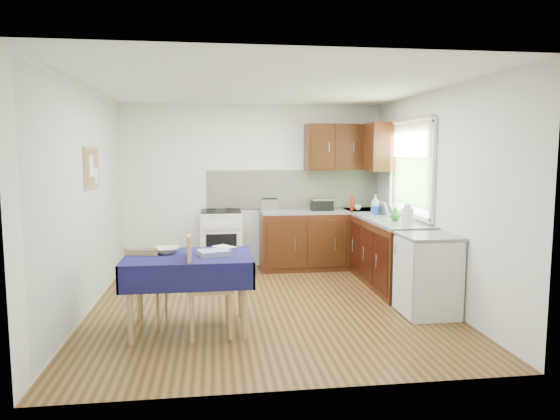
{
  "coord_description": "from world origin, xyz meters",
  "views": [
    {
      "loc": [
        -0.6,
        -5.6,
        1.76
      ],
      "look_at": [
        0.18,
        0.23,
        1.09
      ],
      "focal_mm": 32.0,
      "sensor_mm": 36.0,
      "label": 1
    }
  ],
  "objects": [
    {
      "name": "yellow_packet",
      "position": [
        0.95,
        1.93,
        0.99
      ],
      "size": [
        0.15,
        0.12,
        0.18
      ],
      "primitive_type": "cube",
      "rotation": [
        0.0,
        0.0,
        -0.24
      ],
      "color": "gold",
      "rests_on": "worktop_back"
    },
    {
      "name": "wall_front",
      "position": [
        0.0,
        -2.1,
        1.25
      ],
      "size": [
        4.0,
        0.02,
        2.5
      ],
      "primitive_type": "cube",
      "color": "white",
      "rests_on": "ground"
    },
    {
      "name": "dish_rack",
      "position": [
        1.7,
        0.99,
        0.92
      ],
      "size": [
        0.44,
        0.33,
        0.21
      ],
      "rotation": [
        0.0,
        0.0,
        0.13
      ],
      "color": "#929297",
      "rests_on": "worktop_right"
    },
    {
      "name": "worktop_right",
      "position": [
        1.7,
        0.65,
        0.88
      ],
      "size": [
        0.6,
        1.7,
        0.04
      ],
      "primitive_type": "cube",
      "color": "slate",
      "rests_on": "base_cabinets"
    },
    {
      "name": "base_cabinets",
      "position": [
        1.36,
        1.26,
        0.43
      ],
      "size": [
        1.9,
        2.3,
        0.86
      ],
      "color": "black",
      "rests_on": "ground"
    },
    {
      "name": "cup",
      "position": [
        1.56,
        1.69,
        0.94
      ],
      "size": [
        0.15,
        0.15,
        0.09
      ],
      "primitive_type": "imported",
      "rotation": [
        0.0,
        0.0,
        0.43
      ],
      "color": "silver",
      "rests_on": "worktop_back"
    },
    {
      "name": "soap_bottle_b",
      "position": [
        1.6,
        0.95,
        1.01
      ],
      "size": [
        0.14,
        0.14,
        0.21
      ],
      "primitive_type": "imported",
      "rotation": [
        0.0,
        0.0,
        2.31
      ],
      "color": "blue",
      "rests_on": "worktop_right"
    },
    {
      "name": "soap_bottle_a",
      "position": [
        1.59,
        0.96,
        1.05
      ],
      "size": [
        0.16,
        0.16,
        0.3
      ],
      "primitive_type": "imported",
      "rotation": [
        0.0,
        0.0,
        0.83
      ],
      "color": "silver",
      "rests_on": "worktop_right"
    },
    {
      "name": "sauce_bottle",
      "position": [
        1.46,
        1.66,
        1.01
      ],
      "size": [
        0.05,
        0.05,
        0.23
      ],
      "primitive_type": "cylinder",
      "color": "#AF1E0E",
      "rests_on": "worktop_back"
    },
    {
      "name": "stove",
      "position": [
        -0.5,
        1.8,
        0.46
      ],
      "size": [
        0.6,
        0.61,
        0.92
      ],
      "color": "silver",
      "rests_on": "ground"
    },
    {
      "name": "book",
      "position": [
        -0.56,
        -0.4,
        0.77
      ],
      "size": [
        0.27,
        0.28,
        0.02
      ],
      "primitive_type": "imported",
      "rotation": [
        0.0,
        0.0,
        0.64
      ],
      "color": "white",
      "rests_on": "dining_table"
    },
    {
      "name": "tea_towel",
      "position": [
        -0.61,
        -0.72,
        0.78
      ],
      "size": [
        0.34,
        0.3,
        0.05
      ],
      "primitive_type": "cube",
      "rotation": [
        0.0,
        0.0,
        0.26
      ],
      "color": "navy",
      "rests_on": "dining_table"
    },
    {
      "name": "ceiling",
      "position": [
        0.0,
        0.0,
        2.5
      ],
      "size": [
        4.0,
        4.2,
        0.02
      ],
      "primitive_type": "cube",
      "color": "white",
      "rests_on": "wall_back"
    },
    {
      "name": "worktop_back",
      "position": [
        1.05,
        1.8,
        0.88
      ],
      "size": [
        1.9,
        0.6,
        0.04
      ],
      "primitive_type": "cube",
      "color": "slate",
      "rests_on": "base_cabinets"
    },
    {
      "name": "chair_far",
      "position": [
        -1.3,
        -0.51,
        0.44
      ],
      "size": [
        0.43,
        0.43,
        0.84
      ],
      "rotation": [
        0.0,
        0.0,
        2.95
      ],
      "color": "tan",
      "rests_on": "ground"
    },
    {
      "name": "kettle",
      "position": [
        1.76,
        0.22,
        1.01
      ],
      "size": [
        0.15,
        0.15,
        0.25
      ],
      "color": "silver",
      "rests_on": "worktop_right"
    },
    {
      "name": "dining_table",
      "position": [
        -0.85,
        -0.68,
        0.65
      ],
      "size": [
        1.25,
        0.85,
        0.76
      ],
      "rotation": [
        0.0,
        0.0,
        -0.19
      ],
      "color": "#110F3C",
      "rests_on": "ground"
    },
    {
      "name": "wall_right",
      "position": [
        2.0,
        0.0,
        1.25
      ],
      "size": [
        0.02,
        4.2,
        2.5
      ],
      "primitive_type": "cube",
      "color": "white",
      "rests_on": "ground"
    },
    {
      "name": "toaster",
      "position": [
        0.22,
        1.72,
        0.99
      ],
      "size": [
        0.26,
        0.16,
        0.2
      ],
      "rotation": [
        0.0,
        0.0,
        -0.14
      ],
      "color": "#B9B8BD",
      "rests_on": "worktop_back"
    },
    {
      "name": "wall_left",
      "position": [
        -2.0,
        0.0,
        1.25
      ],
      "size": [
        0.02,
        4.2,
        2.5
      ],
      "primitive_type": "cube",
      "color": "silver",
      "rests_on": "ground"
    },
    {
      "name": "fridge",
      "position": [
        1.7,
        -0.55,
        0.44
      ],
      "size": [
        0.58,
        0.6,
        0.89
      ],
      "color": "silver",
      "rests_on": "ground"
    },
    {
      "name": "plate_bowl",
      "position": [
        -1.08,
        -0.55,
        0.79
      ],
      "size": [
        0.25,
        0.25,
        0.06
      ],
      "primitive_type": "imported",
      "rotation": [
        0.0,
        0.0,
        -0.0
      ],
      "color": "beige",
      "rests_on": "dining_table"
    },
    {
      "name": "corkboard",
      "position": [
        -1.97,
        0.3,
        1.6
      ],
      "size": [
        0.04,
        0.62,
        0.47
      ],
      "color": "tan",
      "rests_on": "wall_left"
    },
    {
      "name": "floor",
      "position": [
        0.0,
        0.0,
        0.0
      ],
      "size": [
        4.2,
        4.2,
        0.0
      ],
      "primitive_type": "plane",
      "color": "#432812",
      "rests_on": "ground"
    },
    {
      "name": "soap_bottle_c",
      "position": [
        1.71,
        0.49,
        0.98
      ],
      "size": [
        0.15,
        0.15,
        0.17
      ],
      "primitive_type": "imported",
      "rotation": [
        0.0,
        0.0,
        3.28
      ],
      "color": "#268D27",
      "rests_on": "worktop_right"
    },
    {
      "name": "upper_cabinets",
      "position": [
        1.52,
        1.8,
        1.85
      ],
      "size": [
        1.2,
        0.85,
        0.7
      ],
      "color": "black",
      "rests_on": "wall_back"
    },
    {
      "name": "window",
      "position": [
        1.97,
        0.7,
        1.65
      ],
      "size": [
        0.04,
        1.48,
        1.26
      ],
      "color": "#2B5322",
      "rests_on": "wall_right"
    },
    {
      "name": "sandwich_press",
      "position": [
        1.02,
        1.77,
        0.99
      ],
      "size": [
        0.31,
        0.27,
        0.18
      ],
      "rotation": [
        0.0,
        0.0,
        -0.17
      ],
      "color": "black",
      "rests_on": "worktop_back"
    },
    {
      "name": "splashback",
      "position": [
        0.65,
        2.08,
        1.2
      ],
      "size": [
        2.7,
        0.02,
        0.6
      ],
      "primitive_type": "cube",
      "color": "beige",
      "rests_on": "wall_back"
    },
    {
      "name": "spice_jar",
      "position": [
        -0.86,
        -0.62,
        0.8
      ],
      "size": [
        0.04,
        0.04,
        0.08
      ],
      "primitive_type": "cylinder",
      "color": "#227E28",
      "rests_on": "dining_table"
    },
    {
      "name": "chair_near",
      "position": [
        -0.7,
        -0.85,
        0.53
      ],
      "size": [
        0.46,
        0.46,
        1.0
      ],
      "rotation": [
        0.0,
        0.0,
        1.61
      ],
      "color": "tan",
      "rests_on": "ground"
    },
    {
      "name": "worktop_corner",
      "position": [
        1.7,
        1.8,
        0.88
      ],
      "size": [
        0.6,
        0.6,
        0.04
      ],
      "primitive_type": "cube",
      "color": "slate",
      "rests_on": "base_cabinets"
    },
    {
      "name": "wall_back",
      "position": [
        0.0,
        2.1,
        1.25
      ],
      "size": [
        4.0,
        0.02,
        2.5
      ],
      "primitive_type": "cube",
      "color": "white",
      "rests_on": "ground"
    }
  ]
}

